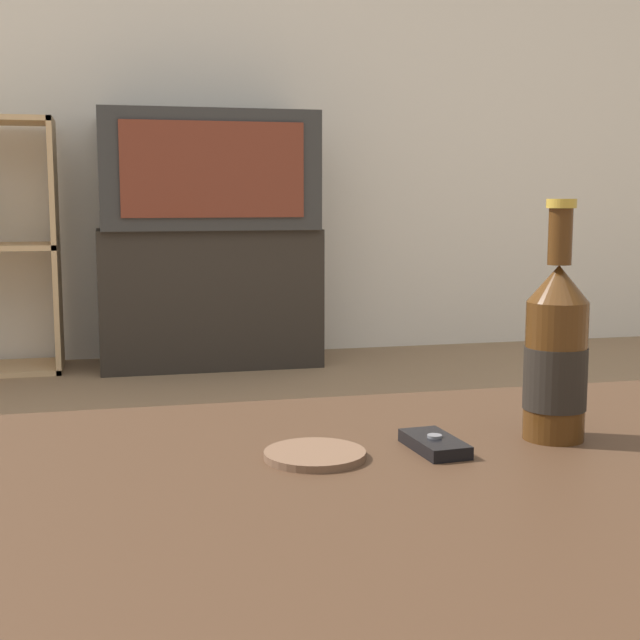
# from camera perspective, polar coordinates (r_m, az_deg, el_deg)

# --- Properties ---
(back_wall) EXTENTS (8.00, 0.05, 2.60)m
(back_wall) POSITION_cam_1_polar(r_m,az_deg,el_deg) (3.86, -11.36, 17.10)
(back_wall) COLOR silver
(back_wall) RESTS_ON ground_plane
(coffee_table) EXTENTS (1.32, 0.72, 0.41)m
(coffee_table) POSITION_cam_1_polar(r_m,az_deg,el_deg) (0.86, -1.42, -13.94)
(coffee_table) COLOR #422B1C
(coffee_table) RESTS_ON ground_plane
(tv_stand) EXTENTS (0.86, 0.36, 0.55)m
(tv_stand) POSITION_cam_1_polar(r_m,az_deg,el_deg) (3.60, -7.11, 1.46)
(tv_stand) COLOR #28231E
(tv_stand) RESTS_ON ground_plane
(television) EXTENTS (0.83, 0.43, 0.45)m
(television) POSITION_cam_1_polar(r_m,az_deg,el_deg) (3.57, -7.24, 9.43)
(television) COLOR #2D2D2D
(television) RESTS_ON tv_stand
(beer_bottle) EXTENTS (0.07, 0.07, 0.27)m
(beer_bottle) POSITION_cam_1_polar(r_m,az_deg,el_deg) (1.02, 14.86, -2.16)
(beer_bottle) COLOR #47280F
(beer_bottle) RESTS_ON coffee_table
(cell_phone) EXTENTS (0.05, 0.10, 0.02)m
(cell_phone) POSITION_cam_1_polar(r_m,az_deg,el_deg) (0.97, 7.34, -7.87)
(cell_phone) COLOR black
(cell_phone) RESTS_ON coffee_table
(coaster) EXTENTS (0.11, 0.11, 0.01)m
(coaster) POSITION_cam_1_polar(r_m,az_deg,el_deg) (0.93, -0.33, -8.62)
(coaster) COLOR brown
(coaster) RESTS_ON coffee_table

